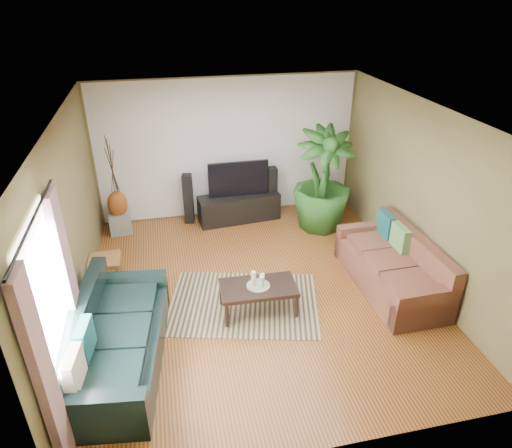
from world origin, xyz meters
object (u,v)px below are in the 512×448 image
object	(u,v)px
television	(238,179)
speaker_right	(272,191)
sofa_left	(117,336)
speaker_left	(188,199)
potted_plant	(323,180)
vase	(118,204)
coffee_table	(258,298)
sofa_right	(391,263)
pedestal	(120,222)
side_table	(106,272)
tv_stand	(239,208)

from	to	relation	value
television	speaker_right	world-z (taller)	television
sofa_left	speaker_left	distance (m)	3.77
potted_plant	vase	world-z (taller)	potted_plant
coffee_table	vase	bearing A→B (deg)	127.19
speaker_left	vase	bearing A→B (deg)	-164.33
sofa_right	potted_plant	distance (m)	2.19
sofa_right	vase	xyz separation A→B (m)	(-4.10, 2.69, 0.14)
speaker_left	potted_plant	distance (m)	2.57
sofa_left	pedestal	size ratio (longest dim) A/B	5.84
television	speaker_right	size ratio (longest dim) A/B	1.16
television	potted_plant	size ratio (longest dim) A/B	0.60
coffee_table	side_table	bearing A→B (deg)	154.91
sofa_right	pedestal	bearing A→B (deg)	-124.46
potted_plant	tv_stand	bearing A→B (deg)	157.25
coffee_table	sofa_left	bearing A→B (deg)	-159.72
vase	pedestal	bearing A→B (deg)	0.00
speaker_left	side_table	distance (m)	2.37
pedestal	side_table	size ratio (longest dim) A/B	0.79
speaker_right	potted_plant	distance (m)	1.16
pedestal	speaker_left	bearing A→B (deg)	5.64
speaker_right	pedestal	size ratio (longest dim) A/B	2.53
television	potted_plant	bearing A→B (deg)	-23.41
coffee_table	tv_stand	world-z (taller)	tv_stand
sofa_left	sofa_right	size ratio (longest dim) A/B	1.10
speaker_right	vase	size ratio (longest dim) A/B	1.98
coffee_table	side_table	xyz separation A→B (m)	(-2.14, 1.09, 0.03)
television	side_table	size ratio (longest dim) A/B	2.34
coffee_table	television	distance (m)	2.94
pedestal	vase	size ratio (longest dim) A/B	0.78
tv_stand	speaker_right	distance (m)	0.74
coffee_table	tv_stand	distance (m)	2.85
sofa_right	pedestal	distance (m)	4.91
sofa_left	vase	size ratio (longest dim) A/B	4.57
speaker_left	vase	world-z (taller)	speaker_left
speaker_right	side_table	world-z (taller)	speaker_right
television	tv_stand	bearing A→B (deg)	-90.00
sofa_left	potted_plant	xyz separation A→B (m)	(3.57, 2.85, 0.54)
speaker_right	vase	bearing A→B (deg)	-179.60
potted_plant	television	bearing A→B (deg)	156.59
pedestal	coffee_table	bearing A→B (deg)	-54.71
speaker_left	pedestal	xyz separation A→B (m)	(-1.29, -0.13, -0.30)
sofa_left	pedestal	xyz separation A→B (m)	(-0.14, 3.46, -0.23)
television	sofa_right	bearing A→B (deg)	-55.85
sofa_right	sofa_left	bearing A→B (deg)	-80.18
potted_plant	sofa_right	bearing A→B (deg)	-79.52
television	speaker_left	distance (m)	1.04
sofa_left	speaker_right	size ratio (longest dim) A/B	2.31
television	potted_plant	xyz separation A→B (m)	(1.46, -0.63, 0.10)
tv_stand	speaker_right	size ratio (longest dim) A/B	1.59
coffee_table	potted_plant	size ratio (longest dim) A/B	0.55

